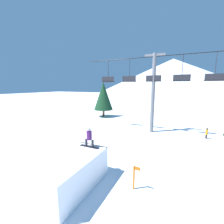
# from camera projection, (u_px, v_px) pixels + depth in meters

# --- Properties ---
(ground_plane) EXTENTS (220.00, 220.00, 0.00)m
(ground_plane) POSITION_uv_depth(u_px,v_px,m) (64.00, 188.00, 8.67)
(ground_plane) COLOR white
(mountain_ridge) EXTENTS (85.18, 85.18, 19.13)m
(mountain_ridge) POSITION_uv_depth(u_px,v_px,m) (172.00, 78.00, 75.88)
(mountain_ridge) COLOR silver
(mountain_ridge) RESTS_ON ground_plane
(snow_ramp) EXTENTS (2.21, 4.42, 1.87)m
(snow_ramp) POSITION_uv_depth(u_px,v_px,m) (73.00, 173.00, 8.56)
(snow_ramp) COLOR white
(snow_ramp) RESTS_ON ground_plane
(snowboarder) EXTENTS (1.42, 0.34, 1.31)m
(snowboarder) POSITION_uv_depth(u_px,v_px,m) (89.00, 137.00, 9.82)
(snowboarder) COLOR black
(snowboarder) RESTS_ON snow_ramp
(chairlift) EXTENTS (18.25, 0.46, 9.69)m
(chairlift) POSITION_uv_depth(u_px,v_px,m) (153.00, 87.00, 18.37)
(chairlift) COLOR slate
(chairlift) RESTS_ON ground_plane
(pine_tree_far) EXTENTS (3.55, 3.55, 6.55)m
(pine_tree_far) POSITION_uv_depth(u_px,v_px,m) (103.00, 96.00, 28.24)
(pine_tree_far) COLOR #4C3823
(pine_tree_far) RESTS_ON ground_plane
(trail_marker) EXTENTS (0.41, 0.10, 1.44)m
(trail_marker) POSITION_uv_depth(u_px,v_px,m) (134.00, 177.00, 8.50)
(trail_marker) COLOR orange
(trail_marker) RESTS_ON ground_plane
(distant_skier) EXTENTS (0.24, 0.24, 1.23)m
(distant_skier) POSITION_uv_depth(u_px,v_px,m) (207.00, 133.00, 16.75)
(distant_skier) COLOR black
(distant_skier) RESTS_ON ground_plane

